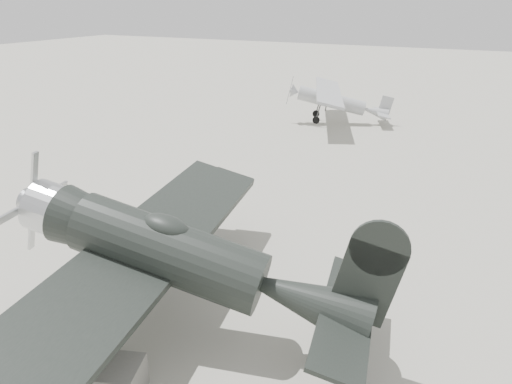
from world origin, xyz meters
TOP-DOWN VIEW (x-y plane):
  - ground at (0.00, 0.00)m, footprint 160.00×160.00m
  - lowwing_monoplane at (0.47, -4.94)m, footprint 9.76×13.55m
  - highwing_monoplane at (-3.64, 19.61)m, footprint 7.21×9.96m
  - equipment_block at (-0.07, -7.58)m, footprint 1.93×1.53m

SIDE VIEW (x-z plane):
  - ground at x=0.00m, z-range 0.00..0.00m
  - equipment_block at x=-0.07m, z-range 0.00..0.84m
  - highwing_monoplane at x=-3.64m, z-range 0.36..3.22m
  - lowwing_monoplane at x=0.47m, z-range 0.13..4.47m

